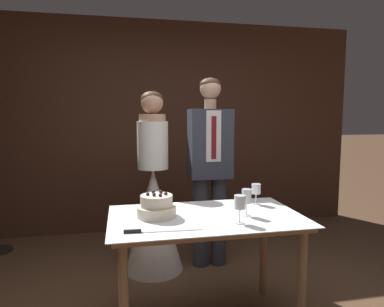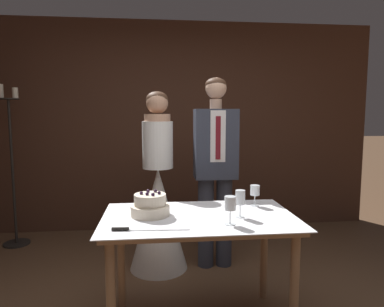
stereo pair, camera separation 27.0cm
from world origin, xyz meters
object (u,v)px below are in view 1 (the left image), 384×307
object	(u,v)px
wine_glass_far	(256,190)
groom	(210,164)
bride	(153,206)
tiered_cake	(157,207)
wine_glass_near	(247,197)
cake_knife	(148,231)
cake_table	(206,230)
wine_glass_middle	(240,203)

from	to	relation	value
wine_glass_far	groom	xyz separation A→B (m)	(-0.18, 0.70, 0.10)
wine_glass_far	bride	size ratio (longest dim) A/B	0.09
tiered_cake	wine_glass_near	distance (m)	0.60
cake_knife	groom	xyz separation A→B (m)	(0.67, 1.17, 0.20)
cake_table	wine_glass_far	distance (m)	0.54
cake_knife	bride	size ratio (longest dim) A/B	0.28
wine_glass_far	groom	distance (m)	0.73
cake_knife	groom	world-z (taller)	groom
wine_glass_far	tiered_cake	bearing A→B (deg)	-167.83
wine_glass_middle	groom	world-z (taller)	groom
tiered_cake	cake_table	bearing A→B (deg)	-8.32
cake_knife	cake_table	bearing A→B (deg)	35.02
tiered_cake	wine_glass_near	size ratio (longest dim) A/B	1.45
cake_table	bride	xyz separation A→B (m)	(-0.27, 0.92, -0.07)
tiered_cake	groom	bearing A→B (deg)	55.59
wine_glass_middle	wine_glass_far	bearing A→B (deg)	56.06
bride	groom	bearing A→B (deg)	-0.06
wine_glass_near	tiered_cake	bearing A→B (deg)	170.21
cake_table	wine_glass_near	world-z (taller)	wine_glass_near
wine_glass_near	bride	world-z (taller)	bride
wine_glass_near	wine_glass_far	distance (m)	0.32
cake_table	wine_glass_middle	xyz separation A→B (m)	(0.17, -0.20, 0.23)
tiered_cake	cake_knife	world-z (taller)	tiered_cake
tiered_cake	wine_glass_middle	world-z (taller)	wine_glass_middle
cake_table	groom	bearing A→B (deg)	73.67
wine_glass_middle	cake_table	bearing A→B (deg)	130.21
wine_glass_middle	bride	xyz separation A→B (m)	(-0.44, 1.12, -0.29)
groom	cake_knife	bearing A→B (deg)	-120.01
wine_glass_near	wine_glass_middle	distance (m)	0.17
tiered_cake	wine_glass_near	bearing A→B (deg)	-9.79
cake_knife	wine_glass_middle	size ratio (longest dim) A/B	2.59
tiered_cake	wine_glass_near	xyz separation A→B (m)	(0.59, -0.10, 0.06)
wine_glass_far	wine_glass_near	bearing A→B (deg)	-123.64
cake_table	wine_glass_middle	bearing A→B (deg)	-49.79
tiered_cake	wine_glass_near	world-z (taller)	wine_glass_near
wine_glass_far	bride	bearing A→B (deg)	135.44
cake_table	wine_glass_middle	world-z (taller)	wine_glass_middle
tiered_cake	bride	size ratio (longest dim) A/B	0.16
wine_glass_far	groom	size ratio (longest dim) A/B	0.09
tiered_cake	groom	world-z (taller)	groom
bride	wine_glass_middle	bearing A→B (deg)	-68.64
cake_table	wine_glass_near	size ratio (longest dim) A/B	7.09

